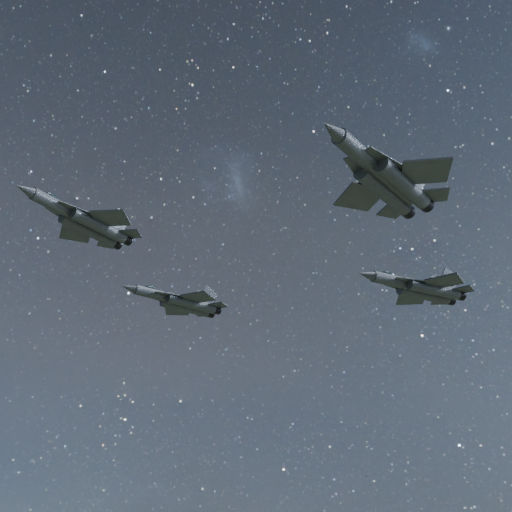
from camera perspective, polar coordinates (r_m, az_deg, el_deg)
jet_lead at (r=74.46m, az=-15.93°, el=3.17°), size 16.40×10.86×4.18m
jet_left at (r=90.39m, az=-7.18°, el=-4.36°), size 16.56×11.71×4.20m
jet_right at (r=61.86m, az=12.24°, el=7.22°), size 19.10×12.83×4.82m
jet_slot at (r=81.34m, az=15.39°, el=-2.98°), size 16.92×11.85×4.26m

